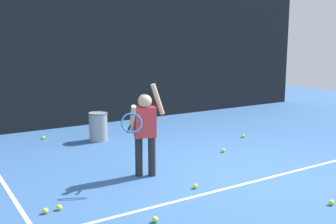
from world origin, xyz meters
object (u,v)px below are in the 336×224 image
(ball_hopper, at_px, (98,126))
(tennis_ball_4, at_px, (243,136))
(tennis_ball_1, at_px, (59,207))
(tennis_ball_7, at_px, (195,186))
(tennis_ball_8, at_px, (43,138))
(tennis_ball_0, at_px, (155,219))
(tennis_player, at_px, (145,127))
(tennis_ball_6, at_px, (223,150))
(tennis_ball_5, at_px, (331,203))
(tennis_ball_3, at_px, (45,211))

(ball_hopper, distance_m, tennis_ball_4, 2.94)
(ball_hopper, relative_size, tennis_ball_1, 8.52)
(tennis_ball_7, height_order, tennis_ball_8, same)
(tennis_ball_1, xyz_separation_m, tennis_ball_4, (4.28, 1.51, 0.00))
(tennis_ball_0, bearing_deg, tennis_player, 65.06)
(tennis_ball_0, relative_size, tennis_ball_1, 1.00)
(tennis_player, relative_size, tennis_ball_0, 20.46)
(tennis_ball_0, xyz_separation_m, tennis_ball_7, (0.96, 0.58, 0.00))
(tennis_ball_0, xyz_separation_m, tennis_ball_6, (2.43, 1.75, 0.00))
(tennis_ball_0, relative_size, tennis_ball_5, 1.00)
(tennis_player, relative_size, tennis_ball_5, 20.46)
(tennis_ball_1, bearing_deg, tennis_ball_7, -9.42)
(tennis_ball_1, height_order, tennis_ball_8, same)
(tennis_ball_6, xyz_separation_m, tennis_ball_7, (-1.47, -1.16, 0.00))
(tennis_ball_7, distance_m, tennis_ball_8, 3.95)
(tennis_ball_3, xyz_separation_m, tennis_ball_7, (1.91, -0.28, 0.00))
(tennis_ball_5, bearing_deg, ball_hopper, 104.20)
(tennis_ball_1, bearing_deg, tennis_ball_3, -176.84)
(tennis_ball_5, xyz_separation_m, tennis_ball_6, (0.41, 2.48, 0.00))
(ball_hopper, distance_m, tennis_ball_7, 3.15)
(tennis_ball_0, distance_m, tennis_ball_8, 4.41)
(tennis_ball_1, xyz_separation_m, tennis_ball_3, (-0.16, -0.01, 0.00))
(tennis_player, distance_m, tennis_ball_1, 1.67)
(tennis_ball_4, bearing_deg, tennis_player, -160.74)
(tennis_ball_5, bearing_deg, tennis_ball_1, 150.19)
(tennis_ball_5, height_order, tennis_ball_8, same)
(tennis_ball_8, bearing_deg, tennis_ball_1, -102.38)
(tennis_player, xyz_separation_m, tennis_ball_6, (1.79, 0.36, -0.69))
(tennis_ball_3, height_order, tennis_ball_4, same)
(tennis_ball_3, relative_size, tennis_ball_4, 1.00)
(tennis_ball_4, relative_size, tennis_ball_6, 1.00)
(tennis_ball_1, distance_m, tennis_ball_8, 3.63)
(tennis_ball_4, bearing_deg, tennis_ball_8, 149.85)
(tennis_ball_7, bearing_deg, ball_hopper, 91.27)
(tennis_ball_6, relative_size, tennis_ball_7, 1.00)
(tennis_ball_6, bearing_deg, tennis_ball_1, -164.81)
(tennis_ball_0, xyz_separation_m, tennis_ball_3, (-0.95, 0.86, 0.00))
(tennis_player, relative_size, tennis_ball_8, 20.46)
(tennis_ball_8, bearing_deg, tennis_ball_4, -30.15)
(tennis_ball_1, distance_m, tennis_ball_3, 0.16)
(tennis_ball_4, distance_m, tennis_ball_8, 4.05)
(tennis_ball_0, bearing_deg, tennis_ball_4, 34.25)
(tennis_ball_8, bearing_deg, tennis_ball_3, -104.83)
(tennis_ball_0, bearing_deg, tennis_ball_5, -20.03)
(tennis_ball_3, distance_m, tennis_ball_7, 1.93)
(tennis_ball_1, distance_m, tennis_ball_5, 3.24)
(tennis_ball_1, bearing_deg, tennis_player, 19.67)
(tennis_ball_4, bearing_deg, ball_hopper, 152.61)
(tennis_player, bearing_deg, tennis_ball_3, -145.71)
(tennis_ball_1, relative_size, tennis_ball_4, 1.00)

